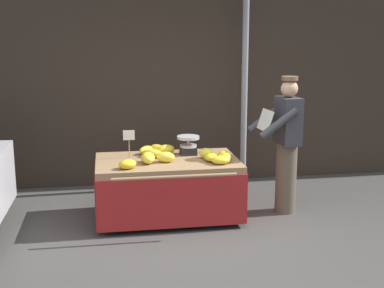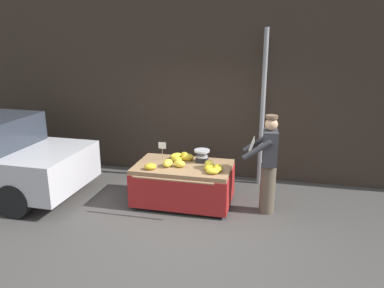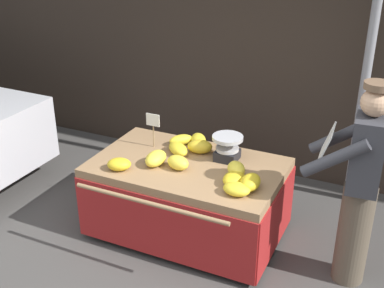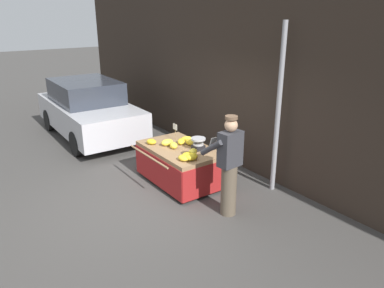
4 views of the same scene
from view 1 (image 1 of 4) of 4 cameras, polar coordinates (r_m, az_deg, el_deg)
name	(u,v)px [view 1 (image 1 of 4)]	position (r m, az deg, el deg)	size (l,w,h in m)	color
ground_plane	(210,249)	(5.66, 2.01, -11.29)	(60.00, 60.00, 0.00)	#423F3D
back_wall	(175,35)	(7.84, -1.84, 11.71)	(16.00, 0.24, 4.38)	#332821
street_pole	(245,80)	(7.69, 5.72, 6.89)	(0.09, 0.09, 3.10)	gray
banana_cart	(167,176)	(6.39, -2.68, -3.44)	(1.73, 1.25, 0.73)	#93704C
weighing_scale	(188,145)	(6.58, -0.42, -0.13)	(0.28, 0.28, 0.23)	black
price_sign	(129,138)	(6.43, -6.85, 0.68)	(0.14, 0.01, 0.34)	#997A51
banana_bunch_0	(157,148)	(6.72, -3.77, -0.48)	(0.14, 0.25, 0.10)	yellow
banana_bunch_1	(166,157)	(6.20, -2.86, -1.42)	(0.15, 0.21, 0.12)	yellow
banana_bunch_2	(146,150)	(6.63, -5.00, -0.66)	(0.12, 0.24, 0.10)	yellow
banana_bunch_3	(224,156)	(6.26, 3.50, -1.31)	(0.16, 0.25, 0.13)	gold
banana_bunch_4	(166,150)	(6.57, -2.87, -0.63)	(0.15, 0.23, 0.13)	gold
banana_bunch_5	(206,153)	(6.37, 1.58, -1.03)	(0.15, 0.20, 0.13)	yellow
banana_bunch_6	(221,160)	(6.13, 3.12, -1.73)	(0.17, 0.22, 0.10)	yellow
banana_bunch_7	(211,157)	(6.26, 2.06, -1.43)	(0.16, 0.24, 0.10)	gold
banana_bunch_8	(148,158)	(6.17, -4.81, -1.51)	(0.16, 0.25, 0.13)	yellow
banana_bunch_9	(153,153)	(6.45, -4.29, -1.00)	(0.15, 0.27, 0.11)	yellow
banana_bunch_10	(127,164)	(5.95, -7.00, -2.19)	(0.16, 0.21, 0.11)	gold
vendor_person	(286,144)	(6.62, 10.14, -0.03)	(0.60, 0.55, 1.71)	brown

